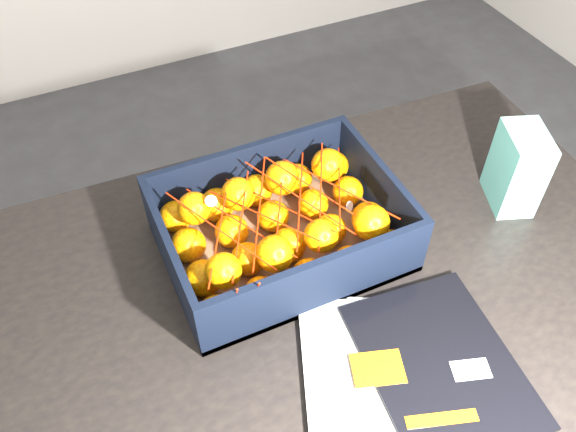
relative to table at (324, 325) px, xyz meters
name	(u,v)px	position (x,y,z in m)	size (l,w,h in m)	color
ground	(337,382)	(0.16, 0.17, -0.65)	(3.50, 3.50, 0.00)	#333436
table	(324,325)	(0.00, 0.00, 0.00)	(1.23, 0.85, 0.75)	black
magazine_stack	(401,374)	(0.03, -0.18, 0.11)	(0.36, 0.34, 0.02)	silver
produce_crate	(281,233)	(-0.03, 0.12, 0.14)	(0.39, 0.29, 0.12)	brown
clementine_heap	(280,226)	(-0.03, 0.12, 0.15)	(0.37, 0.28, 0.11)	orange
mesh_net	(278,212)	(-0.04, 0.11, 0.20)	(0.33, 0.26, 0.09)	#BB2007
retail_carton	(517,169)	(0.40, 0.05, 0.18)	(0.07, 0.10, 0.16)	white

